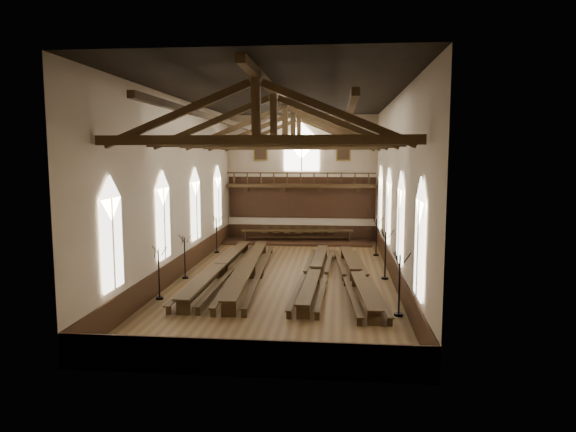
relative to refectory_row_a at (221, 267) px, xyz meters
name	(u,v)px	position (x,y,z in m)	size (l,w,h in m)	color
ground	(285,278)	(3.66, 0.12, -0.57)	(26.00, 26.00, 0.00)	brown
room_walls	(285,162)	(3.66, 0.12, 5.89)	(26.00, 26.00, 26.00)	#C0AB91
wainscot_band	(285,267)	(3.66, 0.12, 0.03)	(12.00, 26.00, 1.20)	#351F10
side_windows	(285,212)	(3.66, 0.12, 3.17)	(11.85, 19.80, 4.50)	silver
end_window	(302,150)	(3.66, 13.02, 6.65)	(2.80, 0.12, 3.80)	white
minstrels_gallery	(301,192)	(3.66, 12.78, 3.34)	(11.80, 1.24, 3.70)	#352611
portraits	(302,152)	(3.66, 13.02, 6.53)	(7.75, 0.09, 1.45)	olive
roof_trusses	(285,130)	(3.66, 0.12, 7.65)	(11.70, 25.70, 2.80)	#352611
refectory_row_a	(221,267)	(0.00, 0.00, 0.00)	(1.62, 14.69, 0.78)	#352611
refectory_row_b	(249,267)	(1.60, -0.01, 0.02)	(1.99, 14.95, 0.80)	#352611
refectory_row_c	(315,271)	(5.37, -0.36, -0.05)	(1.67, 14.13, 0.72)	#352611
refectory_row_d	(356,274)	(7.58, -0.83, -0.03)	(1.98, 14.37, 0.74)	#352611
dais	(297,242)	(3.44, 11.52, -0.47)	(11.40, 2.89, 0.19)	#351F10
high_table	(297,232)	(3.44, 11.52, 0.32)	(8.77, 1.66, 0.82)	#352611
high_chairs	(298,231)	(3.44, 12.37, 0.21)	(5.89, 0.49, 1.08)	#352611
candelabrum_left_near	(159,283)	(-1.89, -4.75, 0.22)	(0.77, 0.76, 2.59)	black
candelabrum_left_mid	(185,265)	(-1.89, -0.59, 0.18)	(0.74, 0.70, 2.46)	black
candelabrum_left_far	(217,242)	(-1.89, 6.97, 0.23)	(0.73, 0.81, 2.64)	black
candelabrum_right_near	(399,296)	(9.21, -6.21, 0.29)	(0.79, 0.86, 2.81)	black
candelabrum_right_mid	(385,264)	(9.21, 0.33, 0.29)	(0.77, 0.87, 2.83)	black
candelabrum_right_far	(376,244)	(9.21, 7.00, 0.24)	(0.74, 0.82, 2.68)	black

